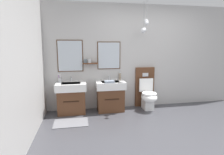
{
  "coord_description": "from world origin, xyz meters",
  "views": [
    {
      "loc": [
        -1.61,
        -2.51,
        1.55
      ],
      "look_at": [
        -0.91,
        1.35,
        0.84
      ],
      "focal_mm": 28.94,
      "sensor_mm": 36.0,
      "label": 1
    }
  ],
  "objects_px": {
    "vanity_sink_right": "(110,95)",
    "toilet": "(147,93)",
    "toothbrush_cup": "(60,80)",
    "soap_dispenser": "(120,76)",
    "vanity_sink_left": "(71,97)",
    "folded_hand_towel": "(110,82)"
  },
  "relations": [
    {
      "from": "vanity_sink_right",
      "to": "toilet",
      "type": "relative_size",
      "value": 0.71
    },
    {
      "from": "toothbrush_cup",
      "to": "soap_dispenser",
      "type": "xyz_separation_m",
      "value": [
        1.43,
        0.01,
        0.03
      ]
    },
    {
      "from": "vanity_sink_right",
      "to": "soap_dispenser",
      "type": "height_order",
      "value": "soap_dispenser"
    },
    {
      "from": "toilet",
      "to": "toothbrush_cup",
      "type": "height_order",
      "value": "toilet"
    },
    {
      "from": "vanity_sink_left",
      "to": "vanity_sink_right",
      "type": "height_order",
      "value": "same"
    },
    {
      "from": "folded_hand_towel",
      "to": "vanity_sink_right",
      "type": "bearing_deg",
      "value": 73.47
    },
    {
      "from": "toothbrush_cup",
      "to": "soap_dispenser",
      "type": "bearing_deg",
      "value": 0.41
    },
    {
      "from": "vanity_sink_left",
      "to": "soap_dispenser",
      "type": "relative_size",
      "value": 3.57
    },
    {
      "from": "toothbrush_cup",
      "to": "folded_hand_towel",
      "type": "relative_size",
      "value": 0.88
    },
    {
      "from": "vanity_sink_left",
      "to": "folded_hand_towel",
      "type": "xyz_separation_m",
      "value": [
        0.86,
        -0.13,
        0.36
      ]
    },
    {
      "from": "vanity_sink_left",
      "to": "folded_hand_towel",
      "type": "bearing_deg",
      "value": -8.87
    },
    {
      "from": "toilet",
      "to": "folded_hand_towel",
      "type": "xyz_separation_m",
      "value": [
        -0.95,
        -0.13,
        0.35
      ]
    },
    {
      "from": "vanity_sink_left",
      "to": "folded_hand_towel",
      "type": "distance_m",
      "value": 0.94
    },
    {
      "from": "toilet",
      "to": "folded_hand_towel",
      "type": "height_order",
      "value": "toilet"
    },
    {
      "from": "toothbrush_cup",
      "to": "soap_dispenser",
      "type": "distance_m",
      "value": 1.43
    },
    {
      "from": "vanity_sink_left",
      "to": "soap_dispenser",
      "type": "height_order",
      "value": "soap_dispenser"
    },
    {
      "from": "soap_dispenser",
      "to": "folded_hand_towel",
      "type": "height_order",
      "value": "soap_dispenser"
    },
    {
      "from": "vanity_sink_left",
      "to": "toothbrush_cup",
      "type": "relative_size",
      "value": 3.65
    },
    {
      "from": "vanity_sink_right",
      "to": "soap_dispenser",
      "type": "distance_m",
      "value": 0.52
    },
    {
      "from": "vanity_sink_left",
      "to": "folded_hand_towel",
      "type": "relative_size",
      "value": 3.22
    },
    {
      "from": "vanity_sink_left",
      "to": "toilet",
      "type": "xyz_separation_m",
      "value": [
        1.81,
        -0.0,
        0.0
      ]
    },
    {
      "from": "vanity_sink_left",
      "to": "vanity_sink_right",
      "type": "distance_m",
      "value": 0.9
    }
  ]
}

